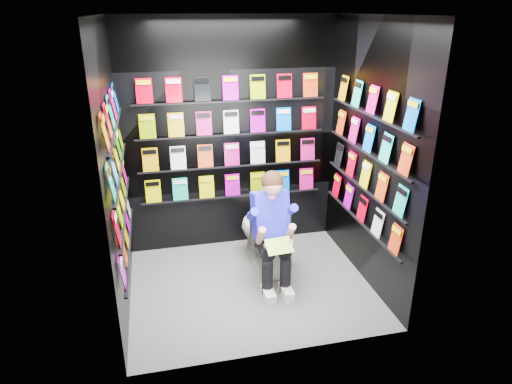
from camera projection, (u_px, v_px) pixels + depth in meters
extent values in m
plane|color=#565653|center=(251.00, 286.00, 4.68)|extent=(2.40, 2.40, 0.00)
plane|color=white|center=(249.00, 15.00, 3.71)|extent=(2.40, 2.40, 0.00)
cube|color=black|center=(231.00, 138.00, 5.10)|extent=(2.40, 0.04, 2.60)
cube|color=black|center=(279.00, 209.00, 3.29)|extent=(2.40, 0.04, 2.60)
cube|color=black|center=(115.00, 176.00, 3.95)|extent=(0.04, 2.00, 2.60)
cube|color=black|center=(370.00, 157.00, 4.44)|extent=(0.04, 2.00, 2.60)
imported|color=white|center=(261.00, 232.00, 5.01)|extent=(0.48, 0.78, 0.73)
cube|color=white|center=(281.00, 260.00, 4.90)|extent=(0.32, 0.41, 0.27)
cube|color=white|center=(282.00, 248.00, 4.84)|extent=(0.34, 0.43, 0.03)
cube|color=green|center=(279.00, 246.00, 4.27)|extent=(0.26, 0.17, 0.11)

